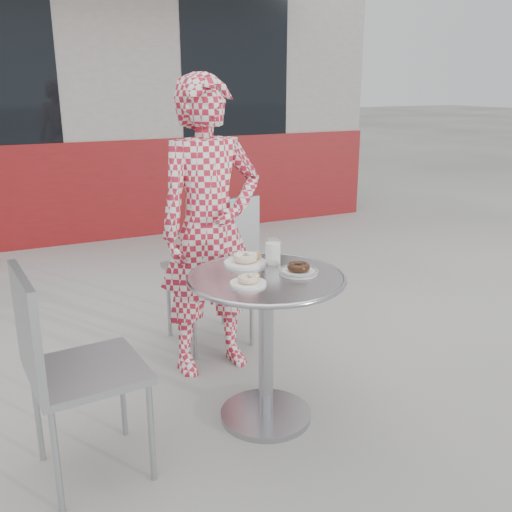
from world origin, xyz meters
name	(u,v)px	position (x,y,z in m)	size (l,w,h in m)	color
ground	(272,415)	(0.00, 0.00, 0.00)	(60.00, 60.00, 0.00)	#A9A7A1
storefront	(71,88)	(0.00, 5.56, 1.49)	(6.02, 4.55, 3.00)	gray
bistro_table	(266,312)	(-0.04, 0.00, 0.55)	(0.72, 0.72, 0.72)	#B4B4B9
chair_far	(210,298)	(0.03, 0.90, 0.29)	(0.48, 0.48, 0.93)	#9A9DA1
chair_left	(88,412)	(-0.86, -0.05, 0.28)	(0.47, 0.46, 0.89)	#9A9DA1
seated_person	(210,229)	(-0.07, 0.61, 0.80)	(0.58, 0.38, 1.60)	#AA1A2F
plate_far	(246,260)	(-0.05, 0.19, 0.74)	(0.20, 0.20, 0.05)	white
plate_near	(249,281)	(-0.16, -0.07, 0.74)	(0.16, 0.16, 0.04)	white
plate_checker	(298,270)	(0.11, -0.03, 0.74)	(0.18, 0.18, 0.05)	white
milk_cup	(273,252)	(0.07, 0.15, 0.78)	(0.08, 0.08, 0.12)	white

